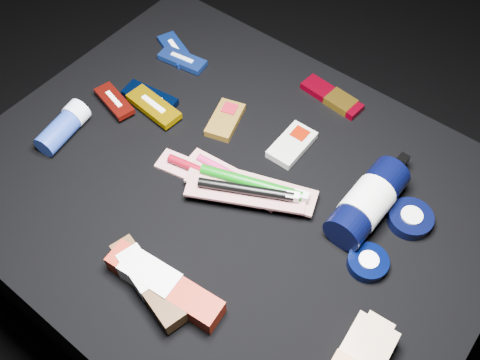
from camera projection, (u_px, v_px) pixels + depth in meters
The scene contains 20 objects.
ground at pixel (233, 276), 1.34m from camera, with size 3.00×3.00×0.00m, color black.
cloth_table at pixel (232, 237), 1.18m from camera, with size 0.98×0.78×0.40m, color black.
luna_bar_0 at pixel (175, 50), 1.22m from camera, with size 0.12×0.08×0.01m.
luna_bar_1 at pixel (182, 60), 1.20m from camera, with size 0.11×0.06×0.01m.
luna_bar_2 at pixel (150, 97), 1.13m from camera, with size 0.12×0.06×0.02m.
luna_bar_3 at pixel (154, 106), 1.11m from camera, with size 0.13×0.06×0.02m.
luna_bar_4 at pixel (114, 101), 1.12m from camera, with size 0.11×0.06×0.01m.
clif_bar_0 at pixel (226, 118), 1.10m from camera, with size 0.08×0.11×0.02m.
clif_bar_1 at pixel (293, 143), 1.06m from camera, with size 0.06×0.10×0.02m.
power_bar at pixel (335, 98), 1.13m from camera, with size 0.14×0.06×0.02m.
lotion_bottle at pixel (368, 202), 0.95m from camera, with size 0.08×0.23×0.07m.
cream_tin_upper at pixel (410, 219), 0.96m from camera, with size 0.08×0.08×0.02m.
cream_tin_lower at pixel (368, 262), 0.91m from camera, with size 0.07×0.07×0.02m.
deodorant_stick at pixel (64, 127), 1.06m from camera, with size 0.07×0.13×0.05m.
toothbrush_pack_0 at pixel (208, 175), 1.01m from camera, with size 0.21×0.09×0.02m.
toothbrush_pack_1 at pixel (234, 178), 1.00m from camera, with size 0.20×0.06×0.02m.
toothbrush_pack_2 at pixel (253, 185), 0.98m from camera, with size 0.25×0.14×0.03m.
toothbrush_pack_3 at pixel (247, 192), 0.97m from camera, with size 0.22×0.15×0.02m.
toothpaste_carton_red at pixel (160, 282), 0.88m from camera, with size 0.22×0.07×0.04m.
toothpaste_carton_green at pixel (145, 279), 0.88m from camera, with size 0.18×0.08×0.03m.
Camera 1 is at (0.37, -0.44, 1.23)m, focal length 40.00 mm.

